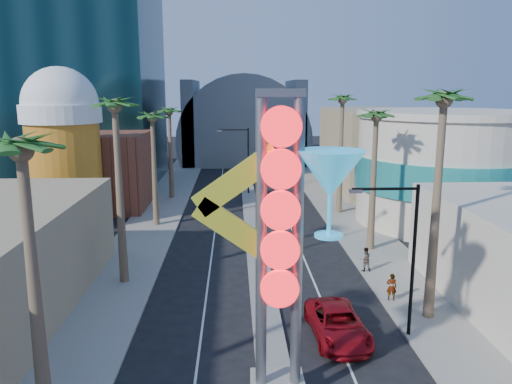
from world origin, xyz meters
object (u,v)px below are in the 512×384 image
object	(u,v)px
neon_sign	(301,228)
red_pickup	(338,324)
pedestrian_a	(392,287)
pedestrian_b	(365,259)

from	to	relation	value
neon_sign	red_pickup	size ratio (longest dim) A/B	2.24
red_pickup	pedestrian_a	size ratio (longest dim) A/B	3.36
pedestrian_a	pedestrian_b	size ratio (longest dim) A/B	0.99
neon_sign	red_pickup	distance (m)	8.70
neon_sign	red_pickup	xyz separation A→B (m)	(2.69, 5.08, -6.53)
red_pickup	pedestrian_a	world-z (taller)	pedestrian_a
red_pickup	pedestrian_b	world-z (taller)	pedestrian_b
neon_sign	pedestrian_b	size ratio (longest dim) A/B	7.44
neon_sign	pedestrian_a	distance (m)	13.08
pedestrian_a	red_pickup	bearing A→B (deg)	58.10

